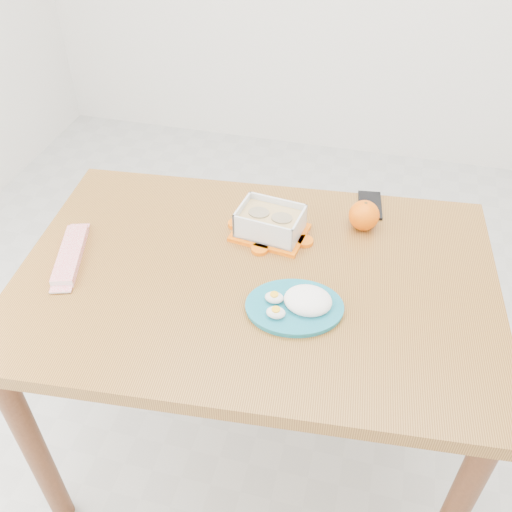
% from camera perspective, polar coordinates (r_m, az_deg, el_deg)
% --- Properties ---
extents(ground, '(3.50, 3.50, 0.00)m').
position_cam_1_polar(ground, '(2.09, 4.00, -13.80)').
color(ground, '#B7B7B2').
rests_on(ground, ground).
extents(dining_table, '(1.25, 0.89, 0.75)m').
position_cam_1_polar(dining_table, '(1.48, 0.00, -4.70)').
color(dining_table, olive).
rests_on(dining_table, ground).
extents(food_container, '(0.21, 0.17, 0.08)m').
position_cam_1_polar(food_container, '(1.50, 1.42, 3.36)').
color(food_container, '#FF6907').
rests_on(food_container, dining_table).
extents(orange_fruit, '(0.08, 0.08, 0.08)m').
position_cam_1_polar(orange_fruit, '(1.55, 10.75, 4.01)').
color(orange_fruit, orange).
rests_on(orange_fruit, dining_table).
extents(rice_plate, '(0.26, 0.26, 0.06)m').
position_cam_1_polar(rice_plate, '(1.31, 4.30, -4.74)').
color(rice_plate, '#187487').
rests_on(rice_plate, dining_table).
extents(candy_bar, '(0.12, 0.22, 0.02)m').
position_cam_1_polar(candy_bar, '(1.52, -18.07, 0.13)').
color(candy_bar, red).
rests_on(candy_bar, dining_table).
extents(smartphone, '(0.08, 0.14, 0.01)m').
position_cam_1_polar(smartphone, '(1.66, 11.33, 5.02)').
color(smartphone, black).
rests_on(smartphone, dining_table).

